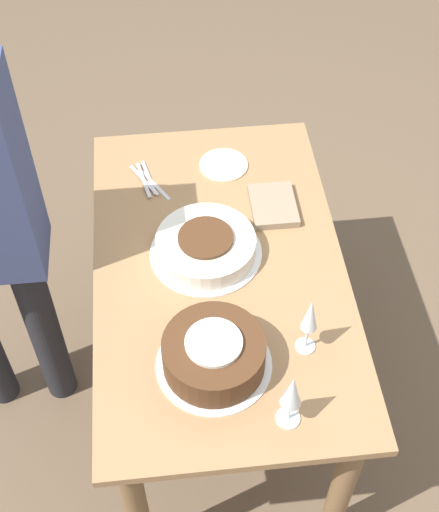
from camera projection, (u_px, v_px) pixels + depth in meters
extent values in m
plane|color=brown|center=(220.00, 391.00, 2.74)|extent=(12.00, 12.00, 0.00)
cube|color=#9E754C|center=(220.00, 270.00, 2.17)|extent=(1.28, 0.76, 0.03)
cylinder|color=brown|center=(127.00, 226.00, 2.80)|extent=(0.07, 0.07, 0.73)
cylinder|color=brown|center=(137.00, 510.00, 2.08)|extent=(0.07, 0.07, 0.73)
cylinder|color=brown|center=(280.00, 214.00, 2.84)|extent=(0.07, 0.07, 0.73)
cylinder|color=brown|center=(342.00, 487.00, 2.12)|extent=(0.07, 0.07, 0.73)
cylinder|color=white|center=(206.00, 253.00, 2.19)|extent=(0.35, 0.35, 0.01)
cylinder|color=silver|center=(206.00, 246.00, 2.16)|extent=(0.31, 0.31, 0.06)
cylinder|color=#4C2D19|center=(206.00, 238.00, 2.14)|extent=(0.17, 0.17, 0.01)
cylinder|color=white|center=(214.00, 364.00, 1.93)|extent=(0.32, 0.32, 0.01)
cylinder|color=#4C2D19|center=(214.00, 354.00, 1.89)|extent=(0.28, 0.28, 0.10)
cylinder|color=silver|center=(214.00, 342.00, 1.85)|extent=(0.15, 0.15, 0.01)
cylinder|color=silver|center=(288.00, 418.00, 1.83)|extent=(0.06, 0.06, 0.00)
cylinder|color=silver|center=(289.00, 410.00, 1.80)|extent=(0.01, 0.01, 0.08)
cone|color=silver|center=(292.00, 391.00, 1.72)|extent=(0.05, 0.05, 0.11)
cylinder|color=silver|center=(305.00, 346.00, 1.97)|extent=(0.06, 0.06, 0.00)
cylinder|color=silver|center=(307.00, 336.00, 1.93)|extent=(0.01, 0.01, 0.09)
cone|color=silver|center=(310.00, 314.00, 1.86)|extent=(0.05, 0.05, 0.11)
cylinder|color=beige|center=(224.00, 165.00, 2.44)|extent=(0.17, 0.17, 0.01)
cube|color=silver|center=(155.00, 185.00, 2.38)|extent=(0.15, 0.10, 0.00)
cube|color=silver|center=(149.00, 177.00, 2.40)|extent=(0.17, 0.05, 0.00)
cube|color=silver|center=(144.00, 180.00, 2.39)|extent=(0.15, 0.09, 0.00)
cube|color=silver|center=(144.00, 180.00, 2.38)|extent=(0.17, 0.05, 0.00)
cube|color=gray|center=(273.00, 205.00, 2.30)|extent=(0.19, 0.14, 0.03)
cylinder|color=#232328|center=(44.00, 329.00, 2.46)|extent=(0.11, 0.11, 0.79)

